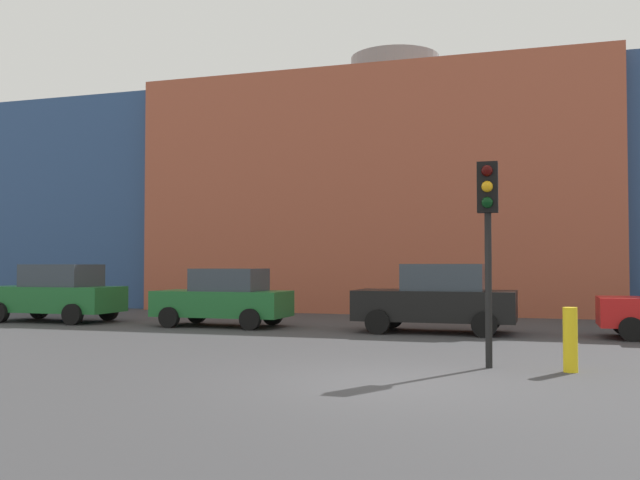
% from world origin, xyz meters
% --- Properties ---
extents(ground_plane, '(200.00, 200.00, 0.00)m').
position_xyz_m(ground_plane, '(0.00, 0.00, 0.00)').
color(ground_plane, '#38383A').
extents(building_backdrop, '(34.94, 12.82, 11.24)m').
position_xyz_m(building_backdrop, '(-3.93, 20.62, 4.63)').
color(building_backdrop, '#B2563D').
rests_on(building_backdrop, ground_plane).
extents(parked_car_0, '(4.20, 2.06, 1.82)m').
position_xyz_m(parked_car_0, '(-12.42, 8.19, 0.91)').
color(parked_car_0, '#1E662D').
rests_on(parked_car_0, ground_plane).
extents(parked_car_1, '(3.92, 1.93, 1.70)m').
position_xyz_m(parked_car_1, '(-6.59, 8.19, 0.84)').
color(parked_car_1, '#1E662D').
rests_on(parked_car_1, ground_plane).
extents(parked_car_2, '(4.23, 2.07, 1.83)m').
position_xyz_m(parked_car_2, '(-0.35, 8.19, 0.91)').
color(parked_car_2, black).
rests_on(parked_car_2, ground_plane).
extents(traffic_light_island, '(0.36, 0.36, 3.64)m').
position_xyz_m(traffic_light_island, '(1.41, 2.00, 2.68)').
color(traffic_light_island, black).
rests_on(traffic_light_island, ground_plane).
extents(bollard_yellow_0, '(0.24, 0.24, 1.09)m').
position_xyz_m(bollard_yellow_0, '(2.76, 1.93, 0.55)').
color(bollard_yellow_0, yellow).
rests_on(bollard_yellow_0, ground_plane).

